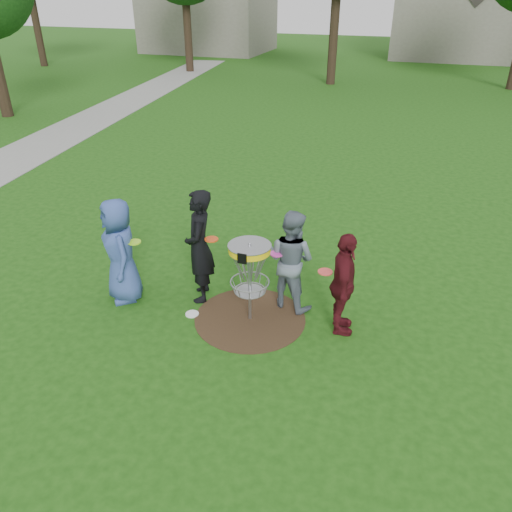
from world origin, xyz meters
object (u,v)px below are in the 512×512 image
(player_maroon, at_px, (343,285))
(disc_golf_basket, at_px, (250,264))
(player_blue, at_px, (120,251))
(player_grey, at_px, (291,260))
(player_black, at_px, (199,247))

(player_maroon, relative_size, disc_golf_basket, 1.20)
(player_blue, xyz_separation_m, player_maroon, (3.64, 0.26, -0.07))
(player_blue, height_order, disc_golf_basket, player_blue)
(player_maroon, xyz_separation_m, disc_golf_basket, (-1.42, -0.17, 0.19))
(player_grey, height_order, player_maroon, player_grey)
(player_blue, xyz_separation_m, player_grey, (2.71, 0.71, -0.05))
(player_blue, height_order, player_maroon, player_blue)
(player_black, height_order, player_grey, player_black)
(disc_golf_basket, bearing_deg, player_blue, -177.65)
(player_grey, height_order, disc_golf_basket, player_grey)
(player_blue, xyz_separation_m, disc_golf_basket, (2.23, 0.09, 0.11))
(player_black, xyz_separation_m, disc_golf_basket, (1.00, -0.34, 0.04))
(player_black, bearing_deg, player_grey, 80.12)
(player_blue, relative_size, player_maroon, 1.09)
(player_blue, distance_m, disc_golf_basket, 2.23)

